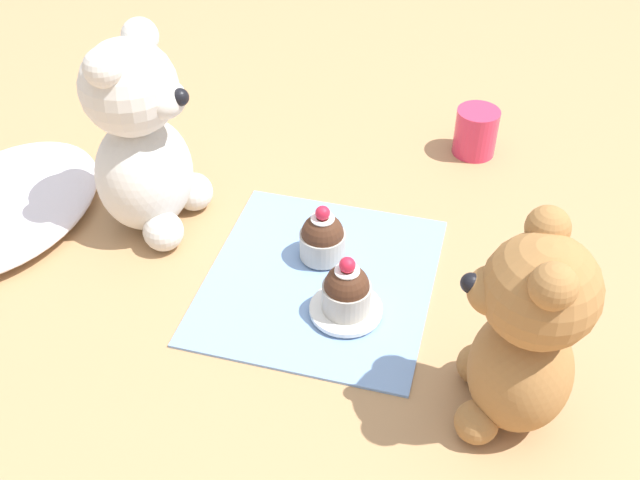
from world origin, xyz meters
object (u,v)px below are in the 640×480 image
(cupcake_near_cream_bear, at_px, (323,238))
(juice_glass, at_px, (476,132))
(cupcake_near_tan_bear, at_px, (347,290))
(teddy_bear_tan, at_px, (525,335))
(saucer_plate, at_px, (346,309))
(teddy_bear_cream, at_px, (142,141))

(cupcake_near_cream_bear, xyz_separation_m, juice_glass, (0.25, -0.14, 0.00))
(cupcake_near_cream_bear, bearing_deg, cupcake_near_tan_bear, -149.61)
(teddy_bear_tan, xyz_separation_m, cupcake_near_tan_bear, (0.08, 0.16, -0.06))
(teddy_bear_tan, distance_m, cupcake_near_cream_bear, 0.27)
(cupcake_near_cream_bear, height_order, saucer_plate, cupcake_near_cream_bear)
(teddy_bear_cream, xyz_separation_m, teddy_bear_tan, (-0.16, -0.41, -0.01))
(saucer_plate, bearing_deg, teddy_bear_tan, -114.72)
(cupcake_near_cream_bear, height_order, juice_glass, cupcake_near_cream_bear)
(teddy_bear_tan, height_order, juice_glass, teddy_bear_tan)
(teddy_bear_tan, bearing_deg, juice_glass, -175.04)
(cupcake_near_cream_bear, xyz_separation_m, saucer_plate, (-0.08, -0.04, -0.02))
(teddy_bear_cream, height_order, juice_glass, teddy_bear_cream)
(cupcake_near_cream_bear, distance_m, cupcake_near_tan_bear, 0.09)
(cupcake_near_cream_bear, height_order, cupcake_near_tan_bear, cupcake_near_tan_bear)
(saucer_plate, xyz_separation_m, juice_glass, (0.33, -0.09, 0.02))
(teddy_bear_tan, bearing_deg, cupcake_near_cream_bear, -131.24)
(teddy_bear_cream, relative_size, juice_glass, 3.76)
(teddy_bear_cream, relative_size, saucer_plate, 3.14)
(saucer_plate, height_order, cupcake_near_tan_bear, cupcake_near_tan_bear)
(cupcake_near_cream_bear, relative_size, cupcake_near_tan_bear, 1.01)
(cupcake_near_cream_bear, bearing_deg, teddy_bear_cream, 86.02)
(teddy_bear_tan, height_order, saucer_plate, teddy_bear_tan)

